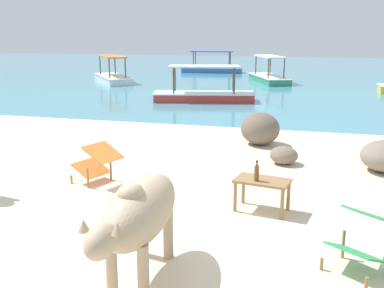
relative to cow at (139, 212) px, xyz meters
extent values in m
cube|color=beige|center=(-0.62, 0.76, -0.76)|extent=(18.00, 14.00, 0.04)
cube|color=teal|center=(-0.62, 22.76, -0.78)|extent=(60.00, 36.00, 0.03)
cylinder|color=tan|center=(0.17, -0.37, -0.45)|extent=(0.12, 0.12, 0.58)
cylinder|color=tan|center=(-0.15, -0.38, -0.45)|extent=(0.12, 0.12, 0.58)
cylinder|color=tan|center=(0.15, 0.49, -0.45)|extent=(0.12, 0.12, 0.58)
cylinder|color=tan|center=(-0.18, 0.48, -0.45)|extent=(0.12, 0.12, 0.58)
ellipsoid|color=tan|center=(0.00, 0.06, 0.01)|extent=(0.63, 1.59, 0.63)
ellipsoid|color=tan|center=(0.03, -0.92, 0.11)|extent=(0.26, 0.43, 0.29)
cone|color=tan|center=(0.17, -0.91, 0.24)|extent=(0.11, 0.11, 0.10)
cone|color=tan|center=(-0.12, -0.92, 0.24)|extent=(0.11, 0.11, 0.10)
ellipsoid|color=tan|center=(0.01, -0.22, 0.28)|extent=(0.26, 0.30, 0.21)
cube|color=olive|center=(1.02, 2.16, -0.29)|extent=(0.83, 0.57, 0.04)
cylinder|color=olive|center=(1.39, 2.28, -0.52)|extent=(0.05, 0.05, 0.44)
cylinder|color=olive|center=(1.32, 1.92, -0.52)|extent=(0.05, 0.05, 0.44)
cylinder|color=olive|center=(0.72, 2.40, -0.52)|extent=(0.05, 0.05, 0.44)
cylinder|color=olive|center=(0.65, 2.05, -0.52)|extent=(0.05, 0.05, 0.44)
cylinder|color=brown|center=(0.94, 2.08, -0.16)|extent=(0.07, 0.07, 0.22)
cylinder|color=brown|center=(0.94, 2.08, -0.02)|extent=(0.03, 0.03, 0.06)
cylinder|color=black|center=(0.94, 2.08, 0.02)|extent=(0.03, 0.03, 0.02)
cylinder|color=olive|center=(-2.23, 2.56, -0.67)|extent=(0.04, 0.04, 0.14)
cylinder|color=olive|center=(-2.04, 3.05, -0.67)|extent=(0.04, 0.04, 0.14)
cylinder|color=olive|center=(-1.84, 2.42, -0.57)|extent=(0.04, 0.04, 0.34)
cylinder|color=olive|center=(-1.66, 2.90, -0.57)|extent=(0.04, 0.04, 0.34)
cube|color=orange|center=(-1.94, 2.73, -0.50)|extent=(0.59, 0.64, 0.21)
cube|color=orange|center=(-1.65, 2.62, -0.17)|extent=(0.62, 0.65, 0.23)
cylinder|color=olive|center=(2.26, 0.35, -0.67)|extent=(0.04, 0.04, 0.14)
cylinder|color=olive|center=(1.83, 0.65, -0.67)|extent=(0.04, 0.04, 0.14)
cylinder|color=olive|center=(2.07, 0.99, -0.57)|extent=(0.04, 0.04, 0.34)
cube|color=#339356|center=(2.17, 0.67, -0.50)|extent=(0.67, 0.65, 0.21)
cube|color=#339356|center=(2.34, 0.93, -0.17)|extent=(0.69, 0.68, 0.23)
ellipsoid|color=#756651|center=(1.17, 4.65, -0.57)|extent=(0.72, 0.72, 0.34)
ellipsoid|color=#6B5B4C|center=(0.54, 6.09, -0.38)|extent=(1.24, 1.25, 0.73)
cube|color=#3866B7|center=(-4.36, 23.53, -0.63)|extent=(3.68, 1.39, 0.28)
cube|color=white|center=(-4.36, 23.53, -0.47)|extent=(3.75, 1.45, 0.04)
cylinder|color=brown|center=(-5.41, 23.05, -0.01)|extent=(0.06, 0.06, 0.95)
cylinder|color=brown|center=(-5.47, 23.82, -0.01)|extent=(0.06, 0.06, 0.95)
cylinder|color=brown|center=(-3.26, 23.23, -0.01)|extent=(0.06, 0.06, 0.95)
cylinder|color=brown|center=(-3.32, 24.00, -0.01)|extent=(0.06, 0.06, 0.95)
cube|color=#3D66C6|center=(-4.36, 23.53, 0.49)|extent=(2.59, 1.14, 0.06)
cube|color=white|center=(-8.00, 17.08, -0.63)|extent=(3.04, 3.54, 0.28)
cube|color=white|center=(-8.00, 17.08, -0.47)|extent=(3.13, 3.63, 0.04)
cylinder|color=brown|center=(-7.04, 16.44, -0.01)|extent=(0.06, 0.06, 0.95)
cylinder|color=brown|center=(-7.65, 15.98, -0.01)|extent=(0.06, 0.06, 0.95)
cylinder|color=brown|center=(-8.34, 18.17, -0.01)|extent=(0.06, 0.06, 0.95)
cylinder|color=brown|center=(-8.95, 17.71, -0.01)|extent=(0.06, 0.06, 0.95)
cube|color=orange|center=(-8.00, 17.08, 0.49)|extent=(2.26, 2.58, 0.06)
cube|color=#338E66|center=(-0.49, 19.05, -0.63)|extent=(2.41, 3.75, 0.28)
cube|color=white|center=(-0.49, 19.05, -0.47)|extent=(2.49, 3.83, 0.04)
cylinder|color=brown|center=(-1.26, 19.90, -0.01)|extent=(0.06, 0.06, 0.95)
cylinder|color=brown|center=(-0.55, 20.20, -0.01)|extent=(0.06, 0.06, 0.95)
cylinder|color=brown|center=(-0.42, 17.91, -0.01)|extent=(0.06, 0.06, 0.95)
cylinder|color=brown|center=(0.29, 18.21, -0.01)|extent=(0.06, 0.06, 0.95)
cube|color=silver|center=(-0.49, 19.05, 0.49)|extent=(1.84, 2.69, 0.06)
cube|color=#C63833|center=(-2.20, 12.21, -0.63)|extent=(3.75, 1.86, 0.28)
cube|color=white|center=(-2.20, 12.21, -0.47)|extent=(3.84, 1.93, 0.04)
cylinder|color=brown|center=(-3.17, 11.60, -0.01)|extent=(0.06, 0.06, 0.95)
cylinder|color=brown|center=(-3.34, 12.35, -0.01)|extent=(0.06, 0.06, 0.95)
cylinder|color=brown|center=(-1.06, 12.07, -0.01)|extent=(0.06, 0.06, 0.95)
cylinder|color=brown|center=(-1.23, 12.82, -0.01)|extent=(0.06, 0.06, 0.95)
cube|color=silver|center=(-2.20, 12.21, 0.49)|extent=(2.66, 1.47, 0.06)
camera|label=1|loc=(1.62, -4.06, 1.80)|focal=42.94mm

